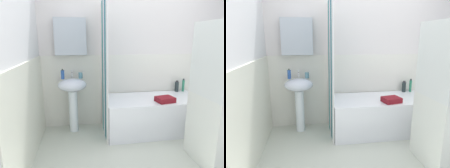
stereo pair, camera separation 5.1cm
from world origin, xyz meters
The scene contains 12 objects.
ground_plane centered at (0.00, 0.00, -0.02)m, with size 4.80×5.60×0.04m, color beige.
wall_back_tiled centered at (-0.06, 1.26, 1.14)m, with size 3.60×0.18×2.40m.
wall_left_tiled centered at (-1.57, 0.34, 1.12)m, with size 0.07×1.81×2.40m.
sink centered at (-1.06, 1.03, 0.63)m, with size 0.44×0.34×0.86m.
faucet centered at (-1.06, 1.11, 0.92)m, with size 0.03×0.12×0.12m.
soap_dispenser centered at (-1.19, 1.03, 0.93)m, with size 0.05×0.05×0.16m.
toothbrush_cup centered at (-0.92, 1.05, 0.91)m, with size 0.06×0.06×0.09m, color teal.
bathtub centered at (0.20, 0.85, 0.27)m, with size 1.53×0.75×0.55m, color white.
shower_curtain centered at (-0.58, 0.85, 1.00)m, with size 0.01×0.75×2.00m.
conditioner_bottle centered at (0.87, 1.14, 0.66)m, with size 0.04×0.04×0.23m.
shampoo_bottle centered at (0.75, 1.15, 0.64)m, with size 0.07×0.07×0.19m.
towel_folded centered at (0.30, 0.62, 0.59)m, with size 0.25×0.20×0.08m, color maroon.
Camera 2 is at (-0.89, -1.98, 1.46)m, focal length 31.42 mm.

